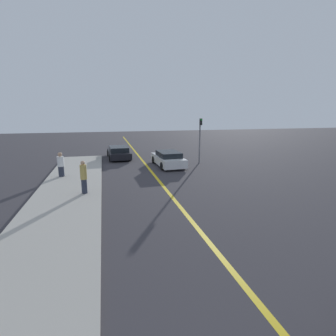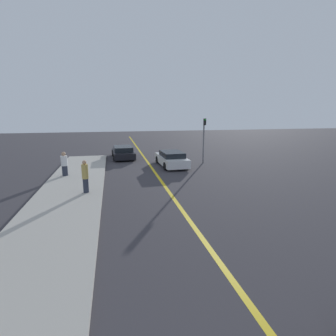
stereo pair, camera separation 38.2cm
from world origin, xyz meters
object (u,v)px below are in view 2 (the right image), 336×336
at_px(car_ahead_center, 172,159).
at_px(car_far_distant, 123,152).
at_px(traffic_light, 204,136).
at_px(pedestrian_mid_group, 64,164).
at_px(pedestrian_near_curb, 85,176).

height_order(car_ahead_center, car_far_distant, car_ahead_center).
distance_m(car_far_distant, traffic_light, 7.99).
relative_size(car_far_distant, traffic_light, 1.24).
bearing_deg(car_ahead_center, pedestrian_mid_group, -166.95).
bearing_deg(pedestrian_near_curb, traffic_light, 37.61).
bearing_deg(car_ahead_center, pedestrian_near_curb, -136.41).
bearing_deg(car_far_distant, pedestrian_mid_group, -123.70).
bearing_deg(car_far_distant, car_ahead_center, -53.50).
bearing_deg(pedestrian_near_curb, car_ahead_center, 46.24).
distance_m(car_ahead_center, car_far_distant, 5.93).
relative_size(pedestrian_mid_group, traffic_light, 0.43).
relative_size(car_far_distant, pedestrian_near_curb, 2.70).
height_order(car_far_distant, traffic_light, traffic_light).
height_order(pedestrian_mid_group, traffic_light, traffic_light).
xyz_separation_m(car_far_distant, pedestrian_near_curb, (-2.46, -11.07, 0.46)).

